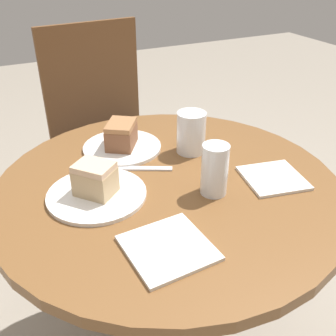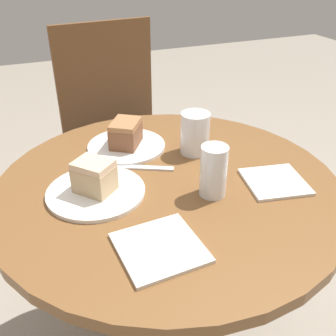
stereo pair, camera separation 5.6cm
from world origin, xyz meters
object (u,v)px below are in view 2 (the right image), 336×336
at_px(glass_lemonade, 195,136).
at_px(cake_slice_far, 94,176).
at_px(cake_slice_near, 126,133).
at_px(plate_near, 127,146).
at_px(plate_far, 96,192).
at_px(chair, 119,131).
at_px(glass_water, 213,174).

bearing_deg(glass_lemonade, cake_slice_far, -161.82).
height_order(cake_slice_near, glass_lemonade, glass_lemonade).
height_order(plate_near, cake_slice_near, cake_slice_near).
xyz_separation_m(plate_near, plate_far, (-0.14, -0.21, 0.00)).
bearing_deg(chair, plate_near, -107.72).
distance_m(plate_near, glass_lemonade, 0.21).
relative_size(plate_far, glass_lemonade, 1.99).
bearing_deg(glass_lemonade, chair, 93.57).
relative_size(plate_far, cake_slice_near, 1.91).
distance_m(plate_far, cake_slice_near, 0.25).
bearing_deg(cake_slice_near, plate_far, -124.41).
distance_m(plate_far, glass_water, 0.29).
xyz_separation_m(plate_far, glass_lemonade, (0.32, 0.10, 0.05)).
distance_m(glass_lemonade, glass_water, 0.22).
bearing_deg(cake_slice_near, cake_slice_far, -124.41).
relative_size(cake_slice_near, glass_water, 0.98).
relative_size(chair, glass_lemonade, 7.87).
distance_m(plate_near, cake_slice_far, 0.25).
height_order(chair, cake_slice_near, chair).
bearing_deg(plate_far, cake_slice_far, -14.04).
bearing_deg(plate_far, plate_near, 55.59).
bearing_deg(cake_slice_far, glass_water, -22.42).
height_order(cake_slice_far, glass_water, glass_water).
xyz_separation_m(plate_near, glass_water, (0.12, -0.31, 0.05)).
relative_size(chair, plate_near, 4.14).
bearing_deg(plate_near, cake_slice_near, 0.00).
distance_m(chair, plate_far, 0.87).
bearing_deg(cake_slice_near, glass_water, -68.70).
bearing_deg(plate_near, chair, 77.30).
bearing_deg(cake_slice_near, glass_lemonade, -30.07).
xyz_separation_m(chair, glass_lemonade, (0.04, -0.69, 0.28)).
bearing_deg(chair, plate_far, -114.02).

